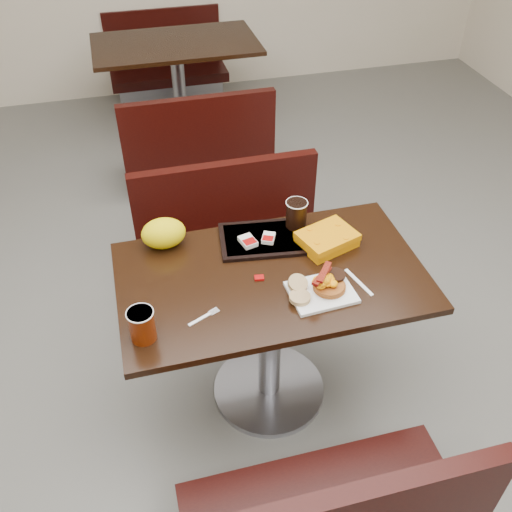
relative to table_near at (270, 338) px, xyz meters
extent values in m
cube|color=slate|center=(0.00, 0.00, -0.38)|extent=(6.00, 7.00, 0.01)
cube|color=white|center=(0.15, -0.15, 0.38)|extent=(0.25, 0.20, 0.01)
cylinder|color=#994919|center=(0.19, -0.15, 0.40)|extent=(0.15, 0.15, 0.03)
cylinder|color=black|center=(0.22, -0.11, 0.42)|extent=(0.09, 0.09, 0.01)
ellipsoid|color=#FFAA05|center=(0.16, -0.15, 0.44)|extent=(0.08, 0.07, 0.04)
cylinder|color=tan|center=(0.06, -0.17, 0.40)|extent=(0.09, 0.09, 0.02)
cylinder|color=tan|center=(0.07, -0.11, 0.41)|extent=(0.10, 0.10, 0.04)
cylinder|color=#922805|center=(-0.52, -0.21, 0.44)|extent=(0.12, 0.12, 0.12)
cube|color=white|center=(0.31, -0.13, 0.38)|extent=(0.06, 0.17, 0.00)
cube|color=#8C0504|center=(-0.05, -0.01, 0.38)|extent=(0.04, 0.03, 0.01)
cube|color=black|center=(0.02, 0.21, 0.38)|extent=(0.38, 0.29, 0.02)
cube|color=silver|center=(-0.05, 0.19, 0.40)|extent=(0.07, 0.09, 0.02)
cube|color=silver|center=(0.04, 0.19, 0.40)|extent=(0.07, 0.08, 0.02)
cylinder|color=black|center=(0.18, 0.26, 0.45)|extent=(0.11, 0.11, 0.12)
cube|color=orange|center=(0.27, 0.12, 0.41)|extent=(0.27, 0.23, 0.06)
ellipsoid|color=yellow|center=(-0.38, 0.28, 0.44)|extent=(0.22, 0.19, 0.13)
camera|label=1|loc=(-0.47, -1.58, 1.87)|focal=39.99mm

